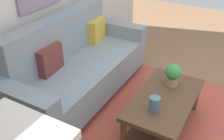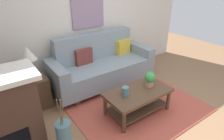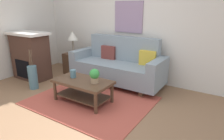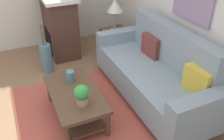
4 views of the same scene
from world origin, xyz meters
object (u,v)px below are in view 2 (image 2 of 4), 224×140
potted_plant_tabletop (150,79)px  table_lamp (27,55)px  couch (101,66)px  coffee_table (138,97)px  tabletop_vase (125,91)px  throw_pillow_maroon (84,56)px  throw_pillow_mustard (123,47)px  framed_painting (88,10)px  floor_vase (65,139)px  side_table (35,92)px

potted_plant_tabletop → table_lamp: 2.05m
couch → coffee_table: couch is taller
tabletop_vase → table_lamp: bearing=133.0°
throw_pillow_maroon → throw_pillow_mustard: (1.02, 0.00, 0.00)m
tabletop_vase → framed_painting: 1.94m
tabletop_vase → potted_plant_tabletop: (0.53, -0.01, 0.06)m
throw_pillow_mustard → tabletop_vase: (-0.98, -1.29, -0.17)m
couch → table_lamp: (-1.39, 0.01, 0.56)m
throw_pillow_mustard → couch: bearing=-169.5°
coffee_table → throw_pillow_mustard: bearing=61.3°
throw_pillow_mustard → potted_plant_tabletop: size_ratio=1.37×
couch → framed_painting: bearing=90.0°
couch → floor_vase: couch is taller
tabletop_vase → throw_pillow_mustard: bearing=52.9°
throw_pillow_maroon → floor_vase: (-1.05, -1.42, -0.42)m
throw_pillow_mustard → table_lamp: bearing=-176.7°
table_lamp → side_table: bearing=0.0°
throw_pillow_maroon → framed_painting: 0.96m
side_table → framed_painting: framed_painting is taller
tabletop_vase → table_lamp: (-1.09, 1.17, 0.49)m
throw_pillow_maroon → table_lamp: 1.11m
potted_plant_tabletop → couch: bearing=101.1°
table_lamp → framed_painting: framed_painting is taller
potted_plant_tabletop → framed_painting: framed_painting is taller
tabletop_vase → potted_plant_tabletop: bearing=-0.9°
couch → table_lamp: size_ratio=3.83×
potted_plant_tabletop → framed_painting: bearing=98.0°
throw_pillow_maroon → coffee_table: bearing=-77.3°
couch → throw_pillow_maroon: 0.44m
throw_pillow_maroon → coffee_table: size_ratio=0.33×
potted_plant_tabletop → throw_pillow_maroon: bearing=113.6°
potted_plant_tabletop → table_lamp: (-1.62, 1.18, 0.42)m
coffee_table → table_lamp: bearing=138.4°
potted_plant_tabletop → side_table: 2.03m
framed_painting → floor_vase: bearing=-128.2°
tabletop_vase → framed_painting: (0.30, 1.63, 1.00)m
couch → tabletop_vase: 1.20m
coffee_table → floor_vase: size_ratio=2.13×
tabletop_vase → table_lamp: size_ratio=0.27×
couch → framed_painting: 1.17m
throw_pillow_mustard → framed_painting: bearing=153.3°
throw_pillow_maroon → framed_painting: bearing=45.2°
floor_vase → couch: bearing=43.1°
tabletop_vase → potted_plant_tabletop: potted_plant_tabletop is taller
floor_vase → table_lamp: bearing=90.2°
potted_plant_tabletop → framed_painting: (-0.23, 1.64, 0.94)m
couch → side_table: (-1.39, 0.01, -0.15)m
potted_plant_tabletop → side_table: bearing=144.0°
framed_painting → throw_pillow_mustard: bearing=-26.7°
couch → side_table: 1.40m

